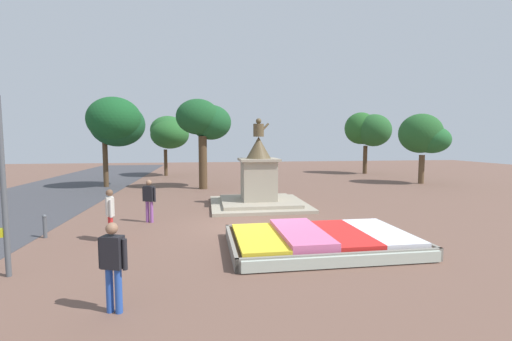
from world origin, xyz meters
The scene contains 12 objects.
ground_plane centered at (0.00, 0.00, 0.00)m, with size 77.61×77.61×0.00m, color brown.
flower_planter centered at (1.68, -2.79, 0.22)m, with size 5.50×3.53×0.54m.
statue_monument centered at (0.84, 3.99, 1.05)m, with size 4.60×4.60×4.24m.
pedestrian_with_handbag centered at (-4.68, -1.20, 0.95)m, with size 0.34×0.54×1.65m.
pedestrian_near_planter centered at (-3.39, -5.94, 0.98)m, with size 0.54×0.33×1.69m.
pedestrian_crossing_plaza centered at (-3.88, 1.22, 0.96)m, with size 0.53×0.35×1.67m.
kerb_bollard_mid_b centered at (-6.91, -0.51, 0.41)m, with size 0.13×0.13×0.78m.
park_tree_far_left centered at (14.17, 10.74, 3.53)m, with size 3.52×3.15×5.14m.
park_tree_behind_statue centered at (-1.73, 10.66, 4.46)m, with size 3.61×3.06×5.87m.
park_tree_far_right centered at (13.63, 18.66, 4.17)m, with size 4.11×3.83×5.88m.
park_tree_street_side centered at (-4.91, 19.25, 3.90)m, with size 3.47×4.16×5.41m.
park_tree_mid_canopy centered at (-7.65, 12.01, 4.42)m, with size 3.64×3.95×6.06m.
Camera 1 is at (-1.69, -12.33, 3.16)m, focal length 24.00 mm.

